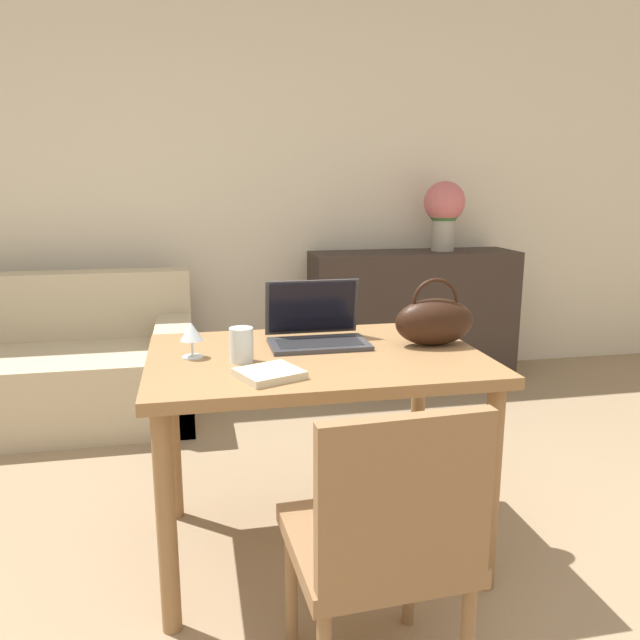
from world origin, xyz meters
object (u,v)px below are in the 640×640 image
object	(u,v)px
wine_glass	(192,334)
laptop	(316,326)
chair	(384,538)
handbag	(434,321)
drinking_glass	(241,345)
flower_vase	(444,209)
couch	(45,372)

from	to	relation	value
wine_glass	laptop	bearing A→B (deg)	15.27
chair	wine_glass	xyz separation A→B (m)	(-0.45, 0.76, 0.37)
laptop	wine_glass	xyz separation A→B (m)	(-0.46, -0.12, 0.02)
handbag	drinking_glass	bearing A→B (deg)	-173.88
chair	wine_glass	bearing A→B (deg)	117.78
handbag	flower_vase	size ratio (longest dim) A/B	0.64
flower_vase	wine_glass	bearing A→B (deg)	-132.06
couch	handbag	world-z (taller)	handbag
flower_vase	chair	bearing A→B (deg)	-115.01
laptop	wine_glass	size ratio (longest dim) A/B	2.92
wine_glass	couch	bearing A→B (deg)	118.47
chair	laptop	world-z (taller)	laptop
couch	laptop	world-z (taller)	laptop
laptop	drinking_glass	size ratio (longest dim) A/B	3.08
laptop	flower_vase	size ratio (longest dim) A/B	0.78
couch	flower_vase	world-z (taller)	flower_vase
couch	drinking_glass	bearing A→B (deg)	-58.47
drinking_glass	wine_glass	world-z (taller)	wine_glass
chair	couch	bearing A→B (deg)	116.23
couch	wine_glass	size ratio (longest dim) A/B	13.50
laptop	couch	bearing A→B (deg)	132.25
laptop	flower_vase	xyz separation A→B (m)	(1.22, 1.73, 0.35)
chair	couch	xyz separation A→B (m)	(-1.30, 2.31, -0.20)
drinking_glass	flower_vase	size ratio (longest dim) A/B	0.25
laptop	wine_glass	distance (m)	0.47
flower_vase	laptop	bearing A→B (deg)	-125.15
drinking_glass	handbag	distance (m)	0.72
drinking_glass	flower_vase	xyz separation A→B (m)	(1.51, 1.94, 0.35)
flower_vase	handbag	bearing A→B (deg)	-113.26
wine_glass	handbag	size ratio (longest dim) A/B	0.41
chair	couch	world-z (taller)	chair
couch	drinking_glass	distance (m)	1.99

